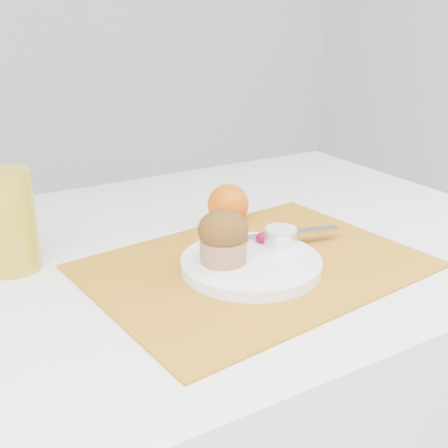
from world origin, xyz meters
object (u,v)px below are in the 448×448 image
orange (228,205)px  muffin (223,237)px  table (193,424)px  juice_glass (9,221)px  plate (251,264)px

orange → muffin: bearing=-123.0°
table → juice_glass: (-0.27, 0.05, 0.45)m
table → orange: size_ratio=16.05×
plate → juice_glass: size_ratio=1.36×
plate → orange: 0.20m
table → juice_glass: size_ratio=7.71×
orange → juice_glass: size_ratio=0.48×
orange → muffin: size_ratio=0.91×
table → muffin: (-0.00, -0.12, 0.44)m
plate → juice_glass: juice_glass is taller
table → juice_glass: bearing=168.5°
plate → orange: size_ratio=2.83×
muffin → table: bearing=87.9°
plate → orange: bearing=69.0°
table → plate: plate is taller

